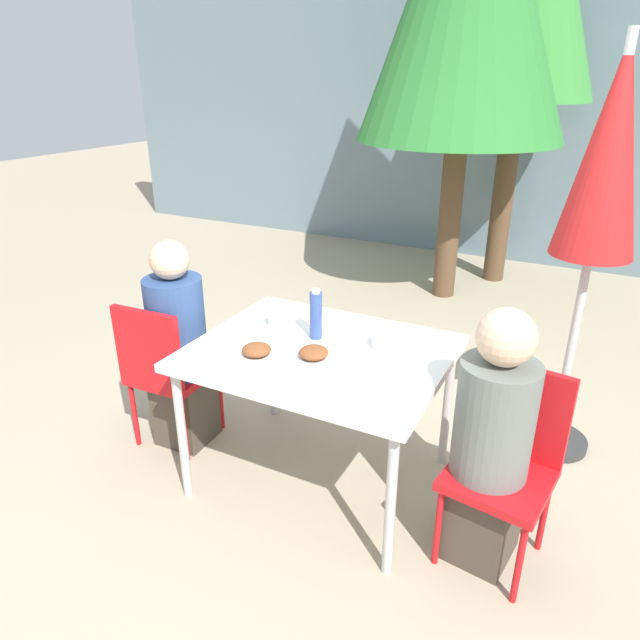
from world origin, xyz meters
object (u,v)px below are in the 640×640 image
at_px(salad_bowl, 392,342).
at_px(drinking_cup, 276,318).
at_px(person_left, 179,351).
at_px(person_right, 491,446).
at_px(chair_left, 164,366).
at_px(closed_umbrella, 607,166).
at_px(bottle, 316,315).
at_px(chair_right, 507,452).

bearing_deg(salad_bowl, drinking_cup, -176.74).
relative_size(person_left, salad_bowl, 6.12).
relative_size(person_left, person_right, 1.02).
xyz_separation_m(chair_left, salad_bowl, (1.18, 0.28, 0.28)).
distance_m(person_right, drinking_cup, 1.21).
relative_size(person_right, closed_umbrella, 0.54).
relative_size(chair_left, bottle, 3.36).
relative_size(person_right, salad_bowl, 6.02).
bearing_deg(chair_left, person_left, 58.13).
xyz_separation_m(person_right, closed_umbrella, (0.21, 0.99, 0.99)).
xyz_separation_m(person_left, person_right, (1.68, -0.09, -0.01)).
height_order(closed_umbrella, drinking_cup, closed_umbrella).
distance_m(chair_left, bottle, 0.92).
relative_size(person_left, chair_right, 1.38).
relative_size(chair_left, drinking_cup, 9.36).
relative_size(drinking_cup, salad_bowl, 0.48).
distance_m(chair_left, person_right, 1.73).
bearing_deg(person_right, chair_left, 8.04).
bearing_deg(closed_umbrella, chair_right, -99.06).
bearing_deg(chair_right, person_left, 7.72).
distance_m(bottle, drinking_cup, 0.26).
distance_m(person_right, closed_umbrella, 1.41).
xyz_separation_m(closed_umbrella, drinking_cup, (-1.37, -0.73, -0.75)).
bearing_deg(person_right, closed_umbrella, -93.50).
bearing_deg(chair_right, chair_left, 10.37).
bearing_deg(drinking_cup, bottle, -7.43).
bearing_deg(salad_bowl, chair_right, -20.05).
distance_m(person_left, closed_umbrella, 2.31).
bearing_deg(chair_left, salad_bowl, 11.37).
height_order(chair_left, person_left, person_left).
xyz_separation_m(person_left, bottle, (0.76, 0.13, 0.31)).
height_order(chair_right, closed_umbrella, closed_umbrella).
bearing_deg(chair_right, closed_umbrella, -90.71).
relative_size(chair_left, salad_bowl, 4.45).
bearing_deg(closed_umbrella, salad_bowl, -137.36).
bearing_deg(person_right, chair_right, -121.87).
height_order(closed_umbrella, salad_bowl, closed_umbrella).
bearing_deg(chair_left, bottle, 12.83).
relative_size(closed_umbrella, salad_bowl, 11.06).
bearing_deg(drinking_cup, person_left, -162.15).
bearing_deg(drinking_cup, chair_left, -156.21).
xyz_separation_m(closed_umbrella, salad_bowl, (-0.75, -0.69, -0.77)).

